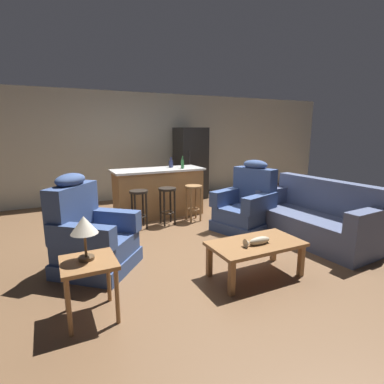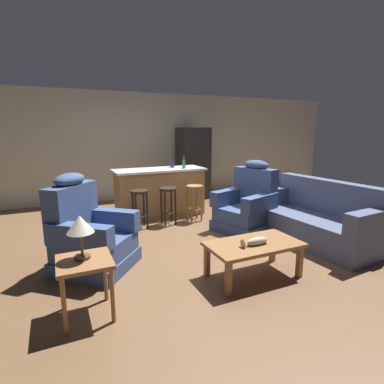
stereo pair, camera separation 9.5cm
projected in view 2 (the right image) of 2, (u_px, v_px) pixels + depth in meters
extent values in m
plane|color=brown|center=(187.00, 236.00, 4.93)|extent=(12.00, 12.00, 0.00)
cube|color=#B2B2A3|center=(136.00, 146.00, 7.44)|extent=(12.00, 0.05, 2.60)
cube|color=olive|center=(254.00, 244.00, 3.49)|extent=(1.10, 0.60, 0.04)
cube|color=olive|center=(228.00, 279.00, 3.12)|extent=(0.06, 0.06, 0.38)
cube|color=olive|center=(300.00, 262.00, 3.52)|extent=(0.06, 0.06, 0.38)
cube|color=olive|center=(207.00, 261.00, 3.55)|extent=(0.06, 0.06, 0.38)
cube|color=olive|center=(273.00, 247.00, 3.95)|extent=(0.06, 0.06, 0.38)
cube|color=#4C3823|center=(257.00, 244.00, 3.43)|extent=(0.22, 0.07, 0.01)
ellipsoid|color=tan|center=(257.00, 241.00, 3.42)|extent=(0.28, 0.09, 0.09)
cone|color=tan|center=(245.00, 243.00, 3.35)|extent=(0.06, 0.10, 0.10)
cube|color=#4C5675|center=(313.00, 235.00, 4.66)|extent=(0.97, 1.95, 0.20)
cube|color=#4C5675|center=(314.00, 222.00, 4.62)|extent=(0.97, 1.95, 0.22)
cube|color=#4C5675|center=(330.00, 197.00, 4.70)|extent=(0.33, 1.91, 0.52)
cube|color=#4C5675|center=(370.00, 221.00, 3.84)|extent=(0.85, 0.26, 0.28)
cube|color=#4C5675|center=(275.00, 196.00, 5.30)|extent=(0.85, 0.26, 0.28)
cube|color=#384C7A|center=(97.00, 261.00, 3.76)|extent=(1.18, 1.18, 0.18)
cube|color=#384C7A|center=(96.00, 246.00, 3.72)|extent=(1.10, 1.09, 0.24)
cube|color=#384C7A|center=(72.00, 210.00, 3.71)|extent=(0.67, 0.73, 0.64)
ellipsoid|color=#384C7A|center=(70.00, 180.00, 3.63)|extent=(0.50, 0.52, 0.16)
cube|color=#384C7A|center=(110.00, 219.00, 3.97)|extent=(0.73, 0.65, 0.26)
cube|color=#384C7A|center=(79.00, 236.00, 3.35)|extent=(0.73, 0.65, 0.26)
cube|color=#384C7A|center=(243.00, 225.00, 5.17)|extent=(1.06, 1.06, 0.18)
cube|color=#384C7A|center=(244.00, 214.00, 5.12)|extent=(1.00, 0.97, 0.24)
cube|color=#384C7A|center=(255.00, 186.00, 5.24)|extent=(0.47, 0.79, 0.64)
ellipsoid|color=#384C7A|center=(256.00, 165.00, 5.16)|extent=(0.40, 0.52, 0.16)
cube|color=#384C7A|center=(260.00, 203.00, 4.82)|extent=(0.81, 0.42, 0.26)
cube|color=#384C7A|center=(229.00, 197.00, 5.29)|extent=(0.81, 0.42, 0.26)
cube|color=olive|center=(84.00, 262.00, 2.71)|extent=(0.48, 0.48, 0.04)
cylinder|color=olive|center=(64.00, 306.00, 2.51)|extent=(0.04, 0.04, 0.52)
cylinder|color=olive|center=(113.00, 296.00, 2.67)|extent=(0.04, 0.04, 0.52)
cylinder|color=olive|center=(62.00, 284.00, 2.86)|extent=(0.04, 0.04, 0.52)
cylinder|color=olive|center=(105.00, 276.00, 3.03)|extent=(0.04, 0.04, 0.52)
cylinder|color=#4C3823|center=(83.00, 257.00, 2.73)|extent=(0.14, 0.14, 0.03)
cylinder|color=#4C3823|center=(82.00, 244.00, 2.70)|extent=(0.02, 0.02, 0.22)
cone|color=beige|center=(80.00, 224.00, 2.66)|extent=(0.24, 0.24, 0.16)
cube|color=#9E7042|center=(160.00, 193.00, 6.04)|extent=(1.71, 0.63, 0.91)
cube|color=silver|center=(159.00, 170.00, 5.94)|extent=(1.80, 0.70, 0.04)
cylinder|color=black|center=(139.00, 191.00, 5.20)|extent=(0.32, 0.32, 0.04)
torus|color=black|center=(140.00, 216.00, 5.29)|extent=(0.23, 0.23, 0.02)
cylinder|color=black|center=(136.00, 212.00, 5.14)|extent=(0.04, 0.04, 0.64)
cylinder|color=black|center=(147.00, 211.00, 5.22)|extent=(0.04, 0.04, 0.64)
cylinder|color=black|center=(133.00, 210.00, 5.31)|extent=(0.04, 0.04, 0.64)
cylinder|color=black|center=(144.00, 208.00, 5.40)|extent=(0.04, 0.04, 0.64)
cylinder|color=black|center=(168.00, 189.00, 5.41)|extent=(0.32, 0.32, 0.04)
torus|color=black|center=(168.00, 212.00, 5.50)|extent=(0.23, 0.23, 0.02)
cylinder|color=black|center=(165.00, 209.00, 5.35)|extent=(0.04, 0.04, 0.64)
cylinder|color=black|center=(175.00, 208.00, 5.44)|extent=(0.04, 0.04, 0.64)
cylinder|color=black|center=(161.00, 206.00, 5.53)|extent=(0.04, 0.04, 0.64)
cylinder|color=black|center=(171.00, 205.00, 5.61)|extent=(0.04, 0.04, 0.64)
cylinder|color=olive|center=(195.00, 187.00, 5.63)|extent=(0.32, 0.32, 0.04)
torus|color=olive|center=(194.00, 209.00, 5.72)|extent=(0.23, 0.23, 0.02)
cylinder|color=olive|center=(192.00, 206.00, 5.57)|extent=(0.04, 0.04, 0.64)
cylinder|color=olive|center=(202.00, 205.00, 5.65)|extent=(0.04, 0.04, 0.64)
cylinder|color=olive|center=(188.00, 203.00, 5.75)|extent=(0.04, 0.04, 0.64)
cylinder|color=olive|center=(197.00, 202.00, 5.83)|extent=(0.04, 0.04, 0.64)
cube|color=black|center=(193.00, 163.00, 7.55)|extent=(0.70, 0.66, 1.76)
cylinder|color=#333338|center=(192.00, 161.00, 7.14)|extent=(0.02, 0.02, 0.50)
cylinder|color=#23284C|center=(172.00, 164.00, 6.13)|extent=(0.09, 0.09, 0.15)
cylinder|color=#23284C|center=(172.00, 159.00, 6.11)|extent=(0.03, 0.03, 0.06)
cylinder|color=#2D6B38|center=(184.00, 164.00, 5.97)|extent=(0.06, 0.06, 0.17)
cylinder|color=#2D6B38|center=(184.00, 158.00, 5.94)|extent=(0.02, 0.02, 0.07)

